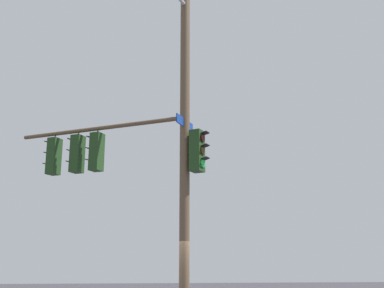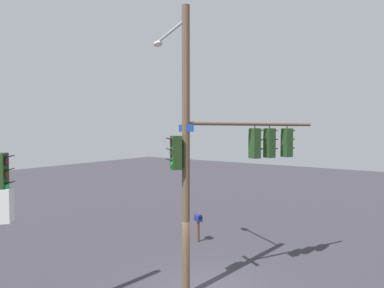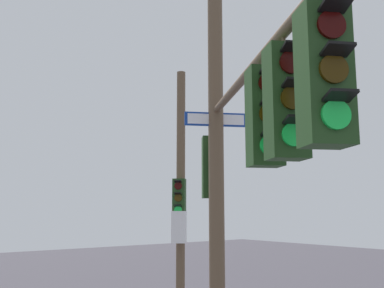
% 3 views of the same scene
% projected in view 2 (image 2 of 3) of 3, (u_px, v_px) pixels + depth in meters
% --- Properties ---
extents(main_signal_pole_assembly, '(5.33, 5.53, 9.57)m').
position_uv_depth(main_signal_pole_assembly, '(214.00, 141.00, 10.88)').
color(main_signal_pole_assembly, brown).
rests_on(main_signal_pole_assembly, ground).
extents(mailbox, '(0.41, 0.50, 1.41)m').
position_uv_depth(mailbox, '(198.00, 220.00, 15.49)').
color(mailbox, '#4C3823').
rests_on(mailbox, ground).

